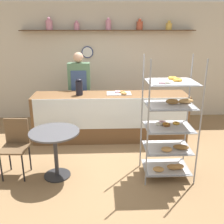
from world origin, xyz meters
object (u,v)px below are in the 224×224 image
(cafe_table, at_px, (55,143))
(cafe_chair, at_px, (16,141))
(pastry_rack, at_px, (170,127))
(coffee_carafe, at_px, (79,87))
(donut_tray_counter, at_px, (120,93))
(person_worker, at_px, (80,89))

(cafe_table, xyz_separation_m, cafe_chair, (-0.61, 0.12, -0.02))
(pastry_rack, relative_size, coffee_carafe, 5.71)
(pastry_rack, height_order, donut_tray_counter, pastry_rack)
(pastry_rack, distance_m, donut_tray_counter, 1.58)
(person_worker, bearing_deg, cafe_chair, -115.16)
(pastry_rack, distance_m, cafe_chair, 2.31)
(person_worker, xyz_separation_m, cafe_table, (-0.23, -1.92, -0.36))
(pastry_rack, height_order, cafe_chair, pastry_rack)
(cafe_chair, height_order, donut_tray_counter, donut_tray_counter)
(cafe_table, relative_size, donut_tray_counter, 1.56)
(coffee_carafe, relative_size, donut_tray_counter, 0.67)
(cafe_chair, distance_m, donut_tray_counter, 2.14)
(pastry_rack, distance_m, cafe_table, 1.70)
(cafe_table, height_order, cafe_chair, cafe_chair)
(cafe_chair, bearing_deg, cafe_table, -7.80)
(cafe_chair, xyz_separation_m, donut_tray_counter, (1.67, 1.28, 0.41))
(person_worker, distance_m, cafe_table, 1.96)
(pastry_rack, height_order, cafe_table, pastry_rack)
(coffee_carafe, bearing_deg, pastry_rack, -44.39)
(person_worker, bearing_deg, cafe_table, -96.94)
(pastry_rack, bearing_deg, donut_tray_counter, 113.38)
(person_worker, height_order, donut_tray_counter, person_worker)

